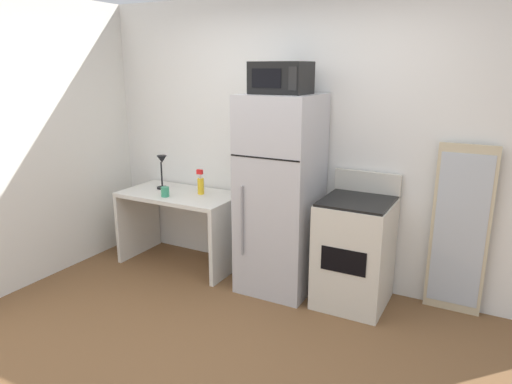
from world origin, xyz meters
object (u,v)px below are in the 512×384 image
Objects in this scene: refrigerator at (280,195)px; leaning_mirror at (460,231)px; spray_bottle at (201,184)px; microwave at (281,78)px; desk at (180,214)px; oven_range at (354,251)px; desk_lamp at (162,166)px; coffee_mug at (165,192)px.

leaning_mirror is at bearing 10.78° from refrigerator.
spray_bottle is 0.18× the size of leaning_mirror.
spray_bottle is 1.37m from microwave.
desk is at bearing -173.83° from leaning_mirror.
spray_bottle is 0.14× the size of refrigerator.
oven_range is at bearing -161.71° from leaning_mirror.
microwave is 1.90m from leaning_mirror.
leaning_mirror is (0.77, 0.26, 0.23)m from oven_range.
desk is 1.75m from microwave.
desk_lamp is 3.72× the size of coffee_mug.
refrigerator reaches higher than coffee_mug.
desk is 3.34× the size of desk_lamp.
desk_lamp is at bearing 170.29° from desk.
microwave is at bearing -2.59° from desk_lamp.
refrigerator is at bearing 0.04° from desk.
desk_lamp reaches higher than spray_bottle.
refrigerator is (1.11, 0.00, 0.35)m from desk.
oven_range is (0.68, 0.02, -0.41)m from refrigerator.
microwave is at bearing -5.58° from spray_bottle.
oven_range is 0.85m from leaning_mirror.
desk_lamp is 2.83m from leaning_mirror.
refrigerator is at bearing 90.32° from microwave.
coffee_mug is at bearing -174.01° from oven_range.
desk_lamp is at bearing -175.18° from leaning_mirror.
leaning_mirror is at bearing 9.74° from coffee_mug.
desk is 0.84× the size of leaning_mirror.
spray_bottle is (0.45, 0.03, -0.14)m from desk_lamp.
coffee_mug reaches higher than desk.
desk is 0.67× the size of refrigerator.
coffee_mug is (-0.25, -0.24, -0.05)m from spray_bottle.
refrigerator is 1.59× the size of oven_range.
oven_range is (1.84, 0.19, -0.33)m from coffee_mug.
oven_range is at bearing -0.51° from desk_lamp.
desk_lamp reaches higher than desk.
coffee_mug is 1.17m from refrigerator.
spray_bottle is at bearing 17.62° from desk.
desk_lamp is 1.42× the size of spray_bottle.
refrigerator is 1.25× the size of leaning_mirror.
refrigerator is 1.49m from leaning_mirror.
spray_bottle reaches higher than desk.
desk is 0.39m from spray_bottle.
spray_bottle is 0.23× the size of oven_range.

